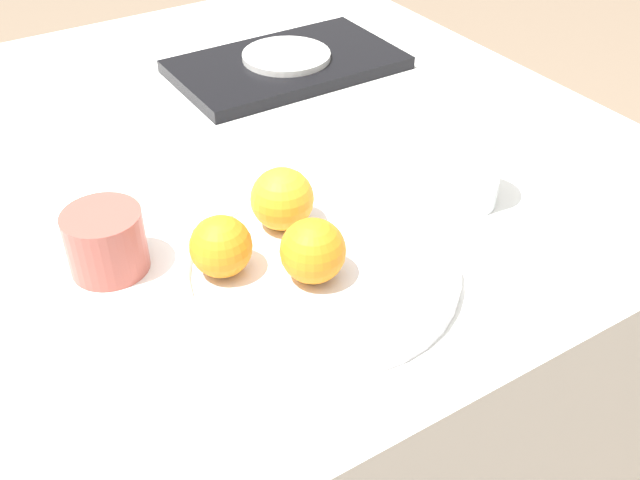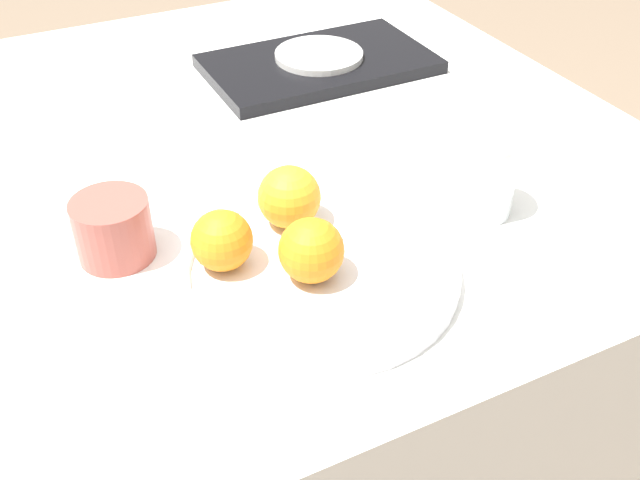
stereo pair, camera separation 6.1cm
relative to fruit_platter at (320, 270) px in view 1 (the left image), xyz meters
name	(u,v)px [view 1 (the left image)]	position (x,y,z in m)	size (l,w,h in m)	color
table	(126,395)	(-0.16, 0.31, -0.39)	(1.46, 1.04, 0.77)	white
fruit_platter	(320,270)	(0.00, 0.00, 0.00)	(0.30, 0.30, 0.02)	silver
orange_0	(313,251)	(-0.01, -0.01, 0.04)	(0.07, 0.07, 0.07)	orange
orange_1	(282,199)	(0.00, 0.09, 0.04)	(0.07, 0.07, 0.07)	orange
orange_2	(221,246)	(-0.09, 0.05, 0.04)	(0.06, 0.06, 0.06)	orange
water_glass	(469,167)	(0.23, 0.03, 0.04)	(0.08, 0.08, 0.10)	silver
serving_tray	(287,65)	(0.23, 0.47, 0.00)	(0.36, 0.21, 0.02)	black
side_plate	(286,56)	(0.23, 0.47, 0.01)	(0.14, 0.14, 0.01)	silver
cup_1	(106,242)	(-0.18, 0.13, 0.02)	(0.08, 0.08, 0.07)	#9E4C42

